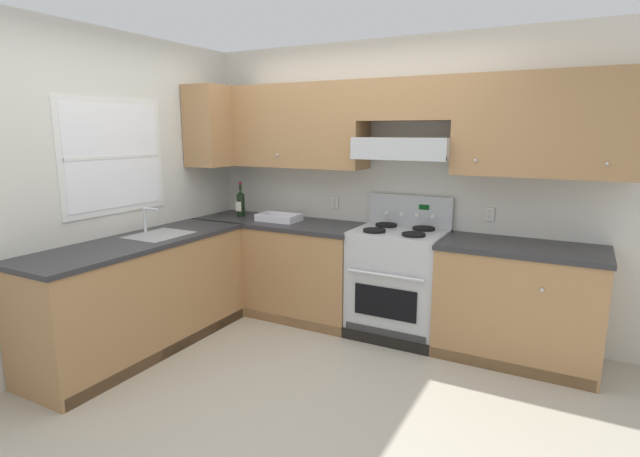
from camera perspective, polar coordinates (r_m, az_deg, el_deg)
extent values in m
plane|color=#B2AA99|center=(3.65, -5.76, -17.56)|extent=(7.04, 7.04, 0.00)
cube|color=silver|center=(4.49, 10.60, 4.96)|extent=(4.68, 0.12, 2.55)
cube|color=#A87A4C|center=(4.73, -3.84, 11.82)|extent=(1.57, 0.34, 0.76)
cube|color=#A87A4C|center=(4.02, 24.56, 10.93)|extent=(1.26, 0.34, 0.76)
cube|color=#A87A4C|center=(4.23, 10.30, 14.57)|extent=(0.80, 0.34, 0.34)
cube|color=#B7BABC|center=(4.19, 9.94, 9.28)|extent=(0.80, 0.46, 0.17)
cube|color=#B7BABC|center=(3.98, 8.89, 8.13)|extent=(0.80, 0.03, 0.04)
sphere|color=silver|center=(4.58, -5.01, 8.56)|extent=(0.02, 0.02, 0.02)
sphere|color=silver|center=(3.90, 17.68, 7.61)|extent=(0.02, 0.02, 0.02)
sphere|color=silver|center=(3.84, 30.50, 6.53)|extent=(0.02, 0.02, 0.02)
cube|color=silver|center=(4.72, 1.73, 3.07)|extent=(0.08, 0.01, 0.12)
cube|color=silver|center=(4.71, 1.71, 3.32)|extent=(0.03, 0.00, 0.03)
cube|color=silver|center=(4.72, 1.70, 2.79)|extent=(0.03, 0.00, 0.03)
cube|color=silver|center=(4.28, 19.19, 1.59)|extent=(0.08, 0.01, 0.12)
cube|color=silver|center=(4.28, 19.19, 1.87)|extent=(0.03, 0.00, 0.03)
cube|color=silver|center=(4.28, 19.16, 1.29)|extent=(0.03, 0.00, 0.03)
cube|color=silver|center=(4.41, -23.14, 4.14)|extent=(0.12, 4.00, 2.55)
cube|color=white|center=(4.34, -23.02, 7.70)|extent=(0.04, 1.00, 0.92)
cube|color=white|center=(4.33, -22.85, 7.70)|extent=(0.01, 0.90, 0.82)
cube|color=white|center=(4.33, -22.82, 7.70)|extent=(0.01, 0.90, 0.02)
cube|color=#A87A4C|center=(4.99, -11.78, 11.58)|extent=(0.34, 0.64, 0.76)
cube|color=#A87A4C|center=(4.81, -4.66, -4.66)|extent=(1.63, 0.61, 0.87)
cube|color=#2D2D30|center=(4.71, -4.75, 0.68)|extent=(1.66, 0.63, 0.04)
cube|color=#A87A4C|center=(4.11, 22.05, -8.29)|extent=(1.18, 0.61, 0.87)
cube|color=#2D2D30|center=(3.99, 22.53, -2.10)|extent=(1.20, 0.63, 0.04)
cube|color=black|center=(4.28, 4.65, -12.31)|extent=(3.54, 0.06, 0.09)
sphere|color=silver|center=(4.69, -10.17, -2.15)|extent=(0.03, 0.03, 0.03)
sphere|color=silver|center=(3.72, 24.48, -6.54)|extent=(0.03, 0.03, 0.03)
cube|color=#A87A4C|center=(4.24, -20.16, -7.56)|extent=(0.61, 1.89, 0.87)
cube|color=#2D2D30|center=(4.12, -20.58, -1.55)|extent=(0.63, 1.91, 0.04)
cube|color=black|center=(4.19, -17.21, -13.33)|extent=(0.06, 1.85, 0.09)
cube|color=#999B9E|center=(4.27, -18.23, -0.73)|extent=(0.40, 0.48, 0.01)
cube|color=#28282B|center=(4.29, -18.17, -1.68)|extent=(0.34, 0.42, 0.14)
cylinder|color=silver|center=(4.37, -19.78, 0.93)|extent=(0.03, 0.03, 0.22)
cylinder|color=silver|center=(4.29, -19.15, 2.16)|extent=(0.16, 0.02, 0.02)
cube|color=#B7BABC|center=(4.30, 9.03, -6.44)|extent=(0.76, 0.58, 0.91)
cube|color=black|center=(4.06, 7.60, -8.59)|extent=(0.53, 0.01, 0.26)
cylinder|color=silver|center=(3.97, 7.57, -5.43)|extent=(0.65, 0.02, 0.02)
cube|color=#333333|center=(4.17, 7.50, -12.27)|extent=(0.70, 0.01, 0.11)
cube|color=#B7BABC|center=(4.19, 9.23, -0.38)|extent=(0.76, 0.58, 0.02)
cube|color=#B7BABC|center=(4.42, 10.44, 1.98)|extent=(0.76, 0.04, 0.29)
cube|color=#053F0C|center=(4.35, 12.06, 2.45)|extent=(0.09, 0.01, 0.04)
cylinder|color=black|center=(4.11, 6.36, -0.24)|extent=(0.19, 0.19, 0.02)
cylinder|color=black|center=(4.11, 6.35, -0.32)|extent=(0.07, 0.07, 0.01)
cylinder|color=black|center=(4.00, 10.87, -0.70)|extent=(0.19, 0.19, 0.02)
cylinder|color=black|center=(4.00, 10.87, -0.79)|extent=(0.07, 0.07, 0.01)
cylinder|color=black|center=(4.37, 7.73, 0.41)|extent=(0.19, 0.19, 0.02)
cylinder|color=black|center=(4.37, 7.73, 0.33)|extent=(0.07, 0.07, 0.01)
cylinder|color=black|center=(4.26, 12.01, -0.01)|extent=(0.19, 0.19, 0.02)
cylinder|color=black|center=(4.26, 12.01, -0.09)|extent=(0.07, 0.07, 0.01)
cylinder|color=white|center=(4.47, 7.81, 1.85)|extent=(0.04, 0.02, 0.04)
cylinder|color=white|center=(4.42, 9.51, 1.70)|extent=(0.04, 0.02, 0.04)
cylinder|color=white|center=(4.38, 11.25, 1.55)|extent=(0.04, 0.02, 0.04)
cylinder|color=white|center=(4.34, 13.02, 1.39)|extent=(0.04, 0.02, 0.04)
cylinder|color=black|center=(4.98, -9.22, 2.66)|extent=(0.08, 0.08, 0.22)
cone|color=black|center=(4.96, -9.27, 4.12)|extent=(0.08, 0.08, 0.04)
cylinder|color=black|center=(4.95, -9.29, 4.85)|extent=(0.03, 0.03, 0.09)
cylinder|color=maroon|center=(4.95, -9.31, 5.25)|extent=(0.03, 0.03, 0.02)
cube|color=silver|center=(4.95, -9.50, 2.54)|extent=(0.07, 0.00, 0.10)
cube|color=silver|center=(4.70, -4.81, 0.99)|extent=(0.32, 0.20, 0.02)
cube|color=silver|center=(4.60, -5.62, 1.07)|extent=(0.40, 0.01, 0.07)
cube|color=silver|center=(4.79, -4.05, 1.52)|extent=(0.40, 0.01, 0.07)
cube|color=silver|center=(4.80, -6.75, 1.48)|extent=(0.01, 0.22, 0.07)
cube|color=silver|center=(4.59, -2.80, 1.11)|extent=(0.01, 0.22, 0.07)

